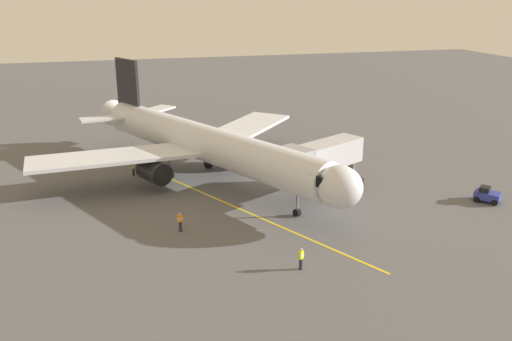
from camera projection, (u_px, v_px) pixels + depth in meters
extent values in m
plane|color=#565659|center=(197.00, 179.00, 58.64)|extent=(220.00, 220.00, 0.00)
cube|color=yellow|center=(217.00, 199.00, 53.11)|extent=(18.43, 35.72, 0.01)
cylinder|color=silver|center=(205.00, 143.00, 57.30)|extent=(18.87, 32.00, 3.80)
ellipsoid|color=silver|center=(340.00, 187.00, 44.55)|extent=(5.04, 5.21, 3.61)
cone|color=silver|center=(118.00, 115.00, 70.26)|extent=(4.41, 4.23, 3.42)
cube|color=black|center=(327.00, 176.00, 45.36)|extent=(3.60, 2.90, 0.90)
cube|color=silver|center=(243.00, 129.00, 65.55)|extent=(15.09, 16.29, 0.36)
cylinder|color=black|center=(241.00, 150.00, 62.38)|extent=(3.60, 4.07, 2.30)
cylinder|color=black|center=(251.00, 153.00, 61.15)|extent=(1.96, 1.13, 2.10)
cube|color=silver|center=(115.00, 157.00, 54.65)|extent=(17.44, 6.69, 0.36)
cylinder|color=black|center=(154.00, 171.00, 54.96)|extent=(3.60, 4.07, 2.30)
cylinder|color=black|center=(164.00, 175.00, 53.73)|extent=(1.96, 1.13, 2.10)
cube|color=black|center=(128.00, 88.00, 66.96)|extent=(2.51, 4.44, 7.20)
cube|color=silver|center=(153.00, 111.00, 69.81)|extent=(6.22, 6.23, 0.24)
cube|color=silver|center=(108.00, 118.00, 65.72)|extent=(6.70, 3.38, 0.24)
cylinder|color=slate|center=(297.00, 198.00, 48.60)|extent=(0.24, 0.24, 2.77)
cylinder|color=black|center=(297.00, 212.00, 49.03)|extent=(0.72, 0.83, 0.70)
cylinder|color=slate|center=(208.00, 152.00, 61.75)|extent=(0.24, 0.24, 2.77)
cylinder|color=black|center=(208.00, 163.00, 62.19)|extent=(0.90, 1.18, 1.10)
cylinder|color=slate|center=(169.00, 161.00, 58.43)|extent=(0.24, 0.24, 2.77)
cylinder|color=black|center=(170.00, 173.00, 58.87)|extent=(0.90, 1.18, 1.10)
cube|color=#B7B7BC|center=(325.00, 155.00, 53.82)|extent=(9.20, 6.41, 2.50)
cube|color=gray|center=(293.00, 164.00, 50.94)|extent=(3.95, 4.12, 3.00)
cylinder|color=slate|center=(352.00, 164.00, 57.31)|extent=(0.70, 0.70, 3.90)
cube|color=#333338|center=(351.00, 179.00, 57.83)|extent=(2.00, 2.00, 0.60)
cylinder|color=#23232D|center=(301.00, 264.00, 39.66)|extent=(0.26, 0.26, 0.88)
cube|color=#D8EA19|center=(301.00, 255.00, 39.43)|extent=(0.45, 0.41, 0.60)
cube|color=silver|center=(301.00, 255.00, 39.43)|extent=(0.47, 0.43, 0.10)
sphere|color=tan|center=(301.00, 250.00, 39.30)|extent=(0.22, 0.22, 0.22)
cylinder|color=#23232D|center=(180.00, 226.00, 45.93)|extent=(0.26, 0.26, 0.88)
cube|color=orange|center=(180.00, 218.00, 45.69)|extent=(0.43, 0.34, 0.60)
cube|color=silver|center=(180.00, 218.00, 45.69)|extent=(0.45, 0.35, 0.10)
sphere|color=tan|center=(180.00, 214.00, 45.56)|extent=(0.22, 0.22, 0.22)
cylinder|color=#23232D|center=(134.00, 172.00, 59.60)|extent=(0.26, 0.26, 0.88)
cube|color=#D8EA19|center=(133.00, 166.00, 59.36)|extent=(0.36, 0.44, 0.60)
cube|color=silver|center=(133.00, 166.00, 59.36)|extent=(0.37, 0.46, 0.10)
sphere|color=brown|center=(133.00, 162.00, 59.23)|extent=(0.22, 0.22, 0.22)
cube|color=#2D3899|center=(487.00, 196.00, 52.24)|extent=(2.65, 2.72, 0.70)
cube|color=black|center=(485.00, 189.00, 52.21)|extent=(1.42, 1.40, 0.50)
cylinder|color=black|center=(497.00, 198.00, 52.46)|extent=(0.59, 0.61, 0.60)
cylinder|color=black|center=(494.00, 203.00, 51.42)|extent=(0.59, 0.61, 0.60)
cylinder|color=black|center=(480.00, 195.00, 53.29)|extent=(0.59, 0.61, 0.60)
cylinder|color=black|center=(477.00, 199.00, 52.25)|extent=(0.59, 0.61, 0.60)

